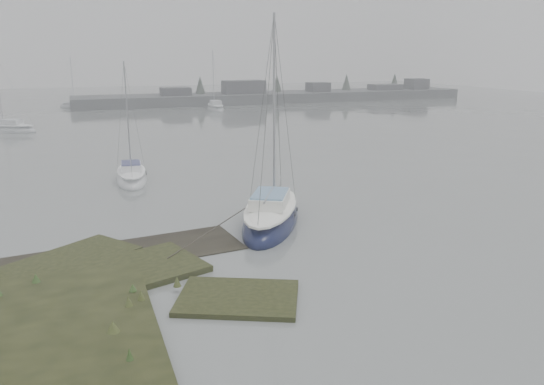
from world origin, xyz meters
The scene contains 7 objects.
ground centered at (0.00, 30.00, 0.00)m, with size 160.00×160.00×0.00m, color slate.
far_shoreline centered at (26.84, 61.90, 0.85)m, with size 60.00×8.00×4.15m.
sailboat_main centered at (3.94, 5.99, 0.29)m, with size 5.16×6.87×9.39m.
sailboat_white centered at (-0.80, 16.26, 0.22)m, with size 2.09×5.24×7.22m.
sailboat_far_a centered at (-9.30, 40.46, 0.23)m, with size 5.41×4.45×7.54m.
sailboat_far_b centered at (13.59, 52.78, 0.25)m, with size 2.22×5.87×8.15m.
sailboat_far_c centered at (-2.79, 63.34, 0.23)m, with size 5.40×2.76×7.28m.
Camera 1 is at (-3.58, -14.35, 7.09)m, focal length 35.00 mm.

